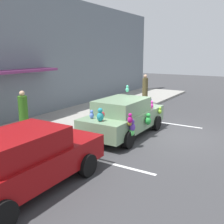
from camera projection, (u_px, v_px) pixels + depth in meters
ground_plane at (173, 135)px, 10.94m from camera, size 60.00×60.00×0.00m
sidewalk at (78, 118)px, 13.48m from camera, size 24.00×4.00×0.15m
storefront_building at (44, 56)px, 13.86m from camera, size 24.00×1.25×6.40m
parking_stripe_front at (165, 123)px, 12.88m from camera, size 0.12×3.60×0.01m
parking_stripe_rear at (103, 161)px, 8.32m from camera, size 0.12×3.60×0.01m
plush_covered_car at (124, 116)px, 10.83m from camera, size 4.31×2.13×1.98m
parked_sedan_behind at (24, 160)px, 6.46m from camera, size 4.39×1.95×1.54m
teddy_bear_on_sidewalk at (124, 107)px, 14.45m from camera, size 0.31×0.25×0.58m
pedestrian_near_shopfront at (145, 90)px, 16.62m from camera, size 0.35×0.35×1.87m
pedestrian_walking_past at (23, 112)px, 11.01m from camera, size 0.38×0.38×1.69m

